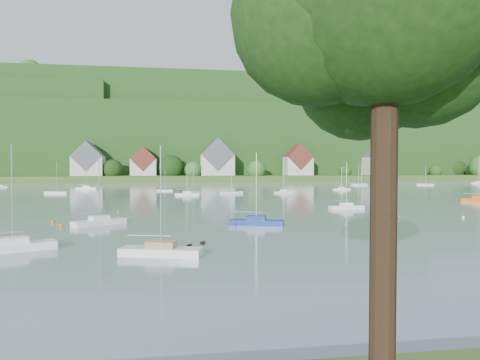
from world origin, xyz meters
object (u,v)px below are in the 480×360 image
object	(u,v)px
near_sailboat_5	(479,199)
near_sailboat_6	(99,221)
near_sailboat_2	(161,250)
near_sailboat_3	(346,207)
near_sailboat_1	(256,221)
near_sailboat_0	(13,246)

from	to	relation	value
near_sailboat_5	near_sailboat_6	distance (m)	72.59
near_sailboat_2	near_sailboat_5	world-z (taller)	near_sailboat_5
near_sailboat_3	near_sailboat_6	bearing A→B (deg)	-161.98
near_sailboat_3	near_sailboat_5	size ratio (longest dim) A/B	0.86
near_sailboat_6	near_sailboat_2	bearing A→B (deg)	-106.94
near_sailboat_1	near_sailboat_5	world-z (taller)	near_sailboat_5
near_sailboat_3	near_sailboat_5	xyz separation A→B (m)	(32.03, 10.73, 0.04)
near_sailboat_2	near_sailboat_6	size ratio (longest dim) A/B	0.99
near_sailboat_0	near_sailboat_2	world-z (taller)	near_sailboat_0
near_sailboat_1	near_sailboat_5	xyz separation A→B (m)	(50.08, 27.61, 0.01)
near_sailboat_0	near_sailboat_5	xyz separation A→B (m)	(72.31, 39.94, 0.01)
near_sailboat_2	near_sailboat_3	size ratio (longest dim) A/B	1.10
near_sailboat_1	near_sailboat_3	world-z (taller)	near_sailboat_1
near_sailboat_3	near_sailboat_2	bearing A→B (deg)	-134.07
near_sailboat_0	near_sailboat_6	xyz separation A→B (m)	(4.06, 15.20, -0.01)
near_sailboat_5	near_sailboat_6	world-z (taller)	near_sailboat_5
near_sailboat_0	near_sailboat_6	size ratio (longest dim) A/B	1.02
near_sailboat_6	near_sailboat_0	bearing A→B (deg)	-144.45
near_sailboat_0	near_sailboat_5	world-z (taller)	near_sailboat_5
near_sailboat_1	near_sailboat_2	distance (m)	18.97
near_sailboat_0	near_sailboat_3	size ratio (longest dim) A/B	1.14
near_sailboat_2	near_sailboat_6	bearing A→B (deg)	128.37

